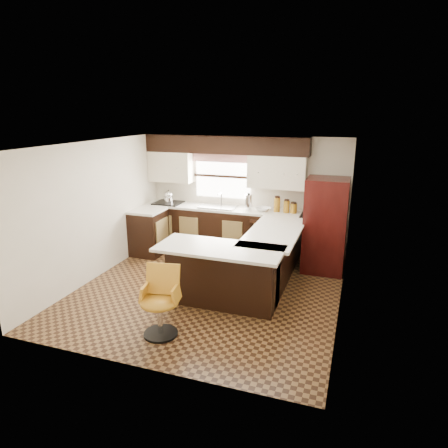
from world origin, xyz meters
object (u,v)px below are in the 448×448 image
at_px(peninsula_long, 270,258).
at_px(bar_chair, 159,303).
at_px(peninsula_return, 223,276).
at_px(refrigerator, 325,225).

height_order(peninsula_long, bar_chair, bar_chair).
relative_size(peninsula_long, peninsula_return, 1.18).
distance_m(peninsula_long, bar_chair, 2.34).
xyz_separation_m(peninsula_return, bar_chair, (-0.49, -1.14, 0.02)).
bearing_deg(bar_chair, peninsula_long, 54.85).
bearing_deg(peninsula_long, peninsula_return, -118.30).
bearing_deg(refrigerator, bar_chair, -121.26).
xyz_separation_m(peninsula_long, bar_chair, (-1.01, -2.11, 0.02)).
bearing_deg(refrigerator, peninsula_long, -132.36).
distance_m(peninsula_return, bar_chair, 1.24).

